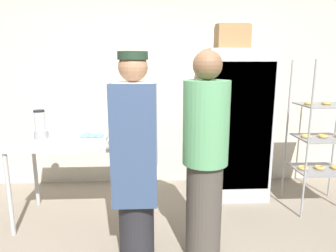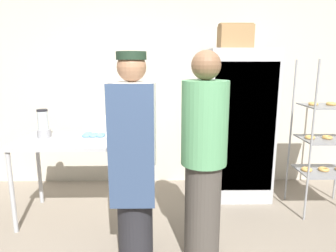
% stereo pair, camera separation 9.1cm
% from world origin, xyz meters
% --- Properties ---
extents(back_wall, '(6.40, 0.12, 2.89)m').
position_xyz_m(back_wall, '(0.00, 2.15, 1.45)').
color(back_wall, beige).
rests_on(back_wall, ground_plane).
extents(refrigerator, '(0.76, 0.67, 1.81)m').
position_xyz_m(refrigerator, '(0.93, 1.64, 0.91)').
color(refrigerator, '#ADAFB5').
rests_on(refrigerator, ground_plane).
extents(baking_rack, '(0.62, 0.53, 1.69)m').
position_xyz_m(baking_rack, '(1.82, 1.22, 0.82)').
color(baking_rack, '#93969B').
rests_on(baking_rack, ground_plane).
extents(prep_counter, '(1.20, 0.73, 0.87)m').
position_xyz_m(prep_counter, '(-0.90, 1.10, 0.78)').
color(prep_counter, '#ADAFB5').
rests_on(prep_counter, ground_plane).
extents(donut_box, '(0.28, 0.20, 0.25)m').
position_xyz_m(donut_box, '(-0.69, 1.04, 0.92)').
color(donut_box, silver).
rests_on(donut_box, prep_counter).
extents(blender_pitcher, '(0.14, 0.14, 0.30)m').
position_xyz_m(blender_pitcher, '(-1.26, 1.19, 1.01)').
color(blender_pitcher, '#99999E').
rests_on(blender_pitcher, prep_counter).
extents(cardboard_storage_box, '(0.37, 0.29, 0.27)m').
position_xyz_m(cardboard_storage_box, '(0.83, 1.56, 1.94)').
color(cardboard_storage_box, '#937047').
rests_on(cardboard_storage_box, refrigerator).
extents(person_baker, '(0.37, 0.39, 1.74)m').
position_xyz_m(person_baker, '(-0.23, 0.38, 0.90)').
color(person_baker, '#232328').
rests_on(person_baker, ground_plane).
extents(person_customer, '(0.37, 0.37, 1.75)m').
position_xyz_m(person_customer, '(0.34, 0.37, 0.89)').
color(person_customer, '#47423D').
rests_on(person_customer, ground_plane).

